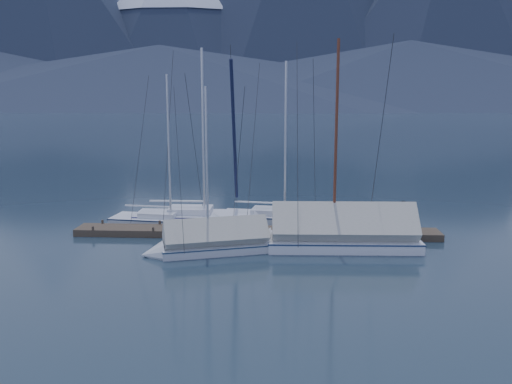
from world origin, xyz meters
The scene contains 10 objects.
ground centered at (0.00, 0.00, 0.00)m, with size 1000.00×1000.00×0.00m, color #14212E.
mountain_range centered at (4.12, 370.45, 58.65)m, with size 877.00×584.00×150.50m.
dock centered at (0.00, 2.00, 0.11)m, with size 18.00×1.50×0.54m.
mooring_posts centered at (-0.50, 2.00, 0.35)m, with size 15.12×1.52×0.35m.
sailboat_open_left centered at (-4.23, 3.89, 0.15)m, with size 6.77×2.92×8.72m.
sailboat_open_mid centered at (-2.44, 4.74, 0.18)m, with size 7.75×3.33×10.23m.
sailboat_open_right centered at (1.91, 4.74, 0.17)m, with size 7.39×3.25×9.49m.
sailboat_covered_near centered at (3.49, 0.04, 0.51)m, with size 8.01×3.43×10.31m.
sailboat_covered_far centered at (-2.06, -1.08, 0.39)m, with size 5.93×3.35×7.98m.
person centered at (7.14, 1.82, 1.11)m, with size 0.57×0.37×1.55m, color black.
Camera 1 is at (1.47, -24.05, 6.95)m, focal length 38.00 mm.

